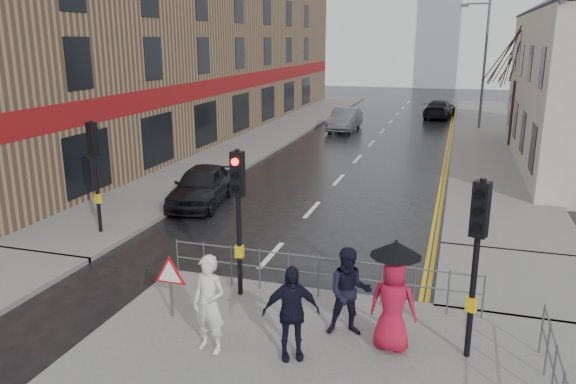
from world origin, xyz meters
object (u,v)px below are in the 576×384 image
Objects in this scene: pedestrian_b at (349,292)px; car_mid at (345,119)px; pedestrian_a at (209,304)px; pedestrian_d at (291,313)px; pedestrian_with_umbrella at (394,293)px; car_parked at (202,185)px.

pedestrian_b is 26.66m from car_mid.
pedestrian_d is (1.52, 0.21, -0.04)m from pedestrian_a.
pedestrian_d reaches higher than car_mid.
pedestrian_with_umbrella is (0.88, -0.31, 0.25)m from pedestrian_b.
pedestrian_with_umbrella is (3.26, 1.04, 0.21)m from pedestrian_a.
car_parked is at bearing -92.66° from car_mid.
pedestrian_b is 0.97m from pedestrian_with_umbrella.
pedestrian_with_umbrella is at bearing -74.47° from car_mid.
pedestrian_b is 0.84× the size of pedestrian_with_umbrella.
car_parked is (-6.93, 7.85, -0.34)m from pedestrian_b.
car_mid is at bearing 86.49° from pedestrian_b.
car_parked is at bearing 128.86° from pedestrian_a.
pedestrian_b is at bearing -76.16° from car_mid.
car_mid is at bearing 103.33° from pedestrian_with_umbrella.
pedestrian_a is 3.43m from pedestrian_with_umbrella.
pedestrian_a is at bearing -162.32° from pedestrian_with_umbrella.
pedestrian_with_umbrella is at bearing 1.01° from pedestrian_d.
car_mid is at bearing 74.89° from pedestrian_d.
pedestrian_with_umbrella reaches higher than car_parked.
pedestrian_with_umbrella is 1.94m from pedestrian_d.
pedestrian_b is at bearing 28.62° from pedestrian_d.
car_mid is (-6.26, 26.42, -0.58)m from pedestrian_with_umbrella.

